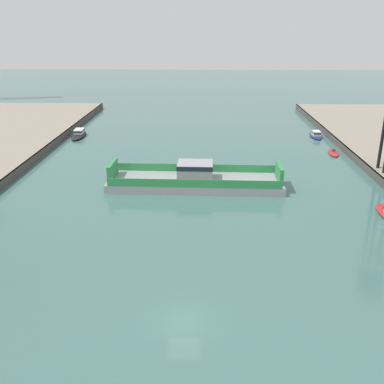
{
  "coord_description": "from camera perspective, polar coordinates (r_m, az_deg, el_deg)",
  "views": [
    {
      "loc": [
        1.3,
        -27.21,
        20.66
      ],
      "look_at": [
        0.0,
        21.91,
        2.0
      ],
      "focal_mm": 41.08,
      "sensor_mm": 36.0,
      "label": 1
    }
  ],
  "objects": [
    {
      "name": "ground_plane",
      "position": [
        34.19,
        -1.01,
        -16.39
      ],
      "size": [
        400.0,
        400.0,
        0.0
      ],
      "primitive_type": "plane",
      "color": "#3D6660"
    },
    {
      "name": "moored_boat_mid_right",
      "position": [
        79.6,
        17.88,
        4.9
      ],
      "size": [
        2.07,
        5.14,
        0.9
      ],
      "color": "red",
      "rests_on": "ground"
    },
    {
      "name": "chain_ferry",
      "position": [
        59.75,
        0.41,
        1.64
      ],
      "size": [
        23.75,
        7.4,
        3.46
      ],
      "color": "#939399",
      "rests_on": "ground"
    },
    {
      "name": "moored_boat_near_left",
      "position": [
        90.8,
        -14.48,
        7.32
      ],
      "size": [
        2.8,
        8.29,
        1.4
      ],
      "color": "black",
      "rests_on": "ground"
    },
    {
      "name": "moored_boat_near_right",
      "position": [
        90.72,
        15.77,
        7.17
      ],
      "size": [
        1.99,
        6.02,
        1.32
      ],
      "color": "navy",
      "rests_on": "ground"
    }
  ]
}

